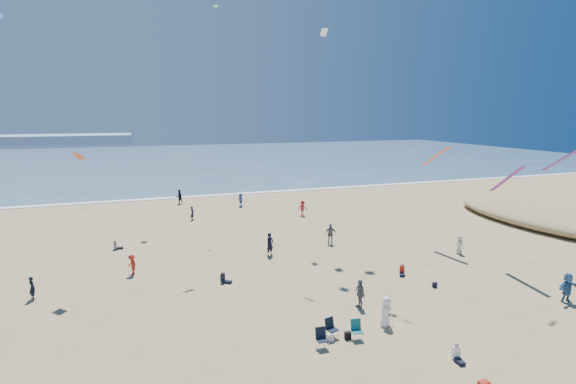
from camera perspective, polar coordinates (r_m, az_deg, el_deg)
name	(u,v)px	position (r m, az deg, el deg)	size (l,w,h in m)	color
ocean	(157,161)	(111.39, -16.25, 3.85)	(220.00, 100.00, 0.06)	#476B84
surf_line	(182,197)	(61.99, -13.35, -0.65)	(220.00, 1.20, 0.08)	white
standing_flyers	(287,243)	(36.58, -0.13, -6.45)	(31.45, 41.65, 1.95)	black
seated_group	(308,292)	(28.11, 2.59, -12.61)	(20.08, 27.61, 0.84)	white
chair_cluster	(337,333)	(23.41, 6.29, -17.32)	(2.65, 1.47, 1.00)	black
white_tote	(330,338)	(23.57, 5.37, -17.93)	(0.35, 0.20, 0.40)	silver
black_backpack	(348,335)	(23.88, 7.60, -17.61)	(0.30, 0.22, 0.38)	black
navy_bag	(435,285)	(31.37, 18.13, -11.15)	(0.28, 0.18, 0.34)	black
kites_aloft	(361,64)	(34.07, 9.24, 15.73)	(38.19, 37.81, 29.80)	white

